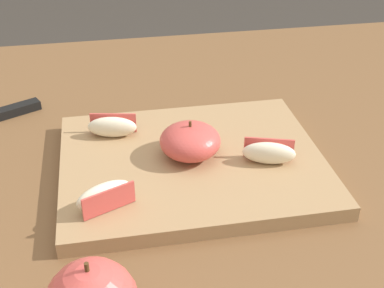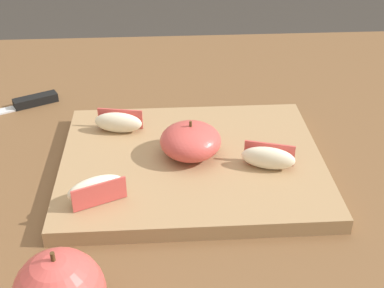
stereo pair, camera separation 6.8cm
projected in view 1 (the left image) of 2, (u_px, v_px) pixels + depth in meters
The scene contains 7 objects.
dining_table at pixel (227, 219), 0.77m from camera, with size 1.22×0.98×0.77m.
cutting_board at pixel (192, 163), 0.69m from camera, with size 0.34×0.28×0.02m.
apple_half_skin_up at pixel (190, 141), 0.68m from camera, with size 0.08×0.08×0.05m.
apple_wedge_back at pixel (269, 153), 0.67m from camera, with size 0.07×0.04×0.03m.
apple_wedge_middle at pixel (112, 127), 0.73m from camera, with size 0.07×0.04×0.03m.
apple_wedge_near_knife at pixel (105, 195), 0.59m from camera, with size 0.07×0.05×0.03m.
paring_knife at pixel (9, 112), 0.82m from camera, with size 0.15×0.09×0.01m.
Camera 1 is at (-0.16, -0.58, 1.17)m, focal length 49.14 mm.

